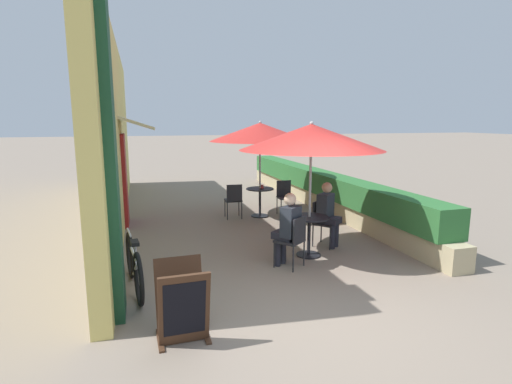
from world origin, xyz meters
The scene contains 16 objects.
ground_plane centered at (0.00, 0.00, 0.00)m, with size 120.00×120.00×0.00m, color gray.
cafe_facade_wall centered at (-2.54, 5.70, 2.09)m, with size 0.98×11.67×4.20m.
planter_hedge centered at (2.75, 5.73, 0.54)m, with size 0.60×10.67×1.01m.
patio_table_near centered at (0.80, 1.97, 0.49)m, with size 0.69×0.69×0.72m.
patio_umbrella_near centered at (0.80, 1.97, 2.12)m, with size 2.50×2.50×2.39m.
cafe_chair_near_left centered at (0.31, 1.49, 0.52)m, with size 0.56×0.56×0.87m.
seated_patron_near_left centered at (0.24, 1.58, 0.69)m, with size 0.50×0.51×1.25m.
cafe_chair_near_right centered at (1.29, 2.46, 0.52)m, with size 0.56×0.56×0.87m.
seated_patron_near_right centered at (1.36, 2.37, 0.69)m, with size 0.50×0.51×1.25m.
patio_table_mid centered at (0.83, 5.07, 0.49)m, with size 0.69×0.69×0.72m.
patio_umbrella_mid centered at (0.83, 5.07, 2.12)m, with size 2.50×2.50×2.39m.
cafe_chair_mid_left centered at (1.52, 5.11, 0.52)m, with size 0.42×0.42×0.87m.
cafe_chair_mid_right centered at (0.14, 5.02, 0.52)m, with size 0.42×0.42×0.87m.
coffee_cup_mid centered at (0.89, 5.07, 0.77)m, with size 0.07×0.07×0.09m.
bicycle_leaning centered at (-2.20, 1.31, 0.37)m, with size 0.27×1.73×0.81m.
menu_board centered at (-1.68, -0.18, 0.42)m, with size 0.58×0.65×0.86m.
Camera 1 is at (-2.06, -4.37, 2.41)m, focal length 28.00 mm.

